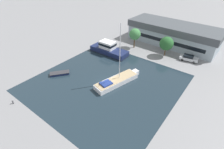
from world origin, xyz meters
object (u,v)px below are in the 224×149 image
(quay_tree_near_building, at_px, (166,44))
(sailboat_moored, at_px, (117,81))
(motor_cruiser, at_px, (109,49))
(quay_tree_by_water, at_px, (135,34))
(warehouse_building, at_px, (173,34))
(small_dinghy, at_px, (60,73))
(parked_car, at_px, (189,58))

(quay_tree_near_building, bearing_deg, sailboat_moored, -98.85)
(sailboat_moored, bearing_deg, motor_cruiser, 149.89)
(sailboat_moored, bearing_deg, quay_tree_by_water, 124.71)
(sailboat_moored, bearing_deg, warehouse_building, 101.89)
(quay_tree_near_building, height_order, quay_tree_by_water, quay_tree_by_water)
(warehouse_building, bearing_deg, small_dinghy, -110.60)
(sailboat_moored, height_order, small_dinghy, sailboat_moored)
(quay_tree_near_building, bearing_deg, motor_cruiser, -148.12)
(warehouse_building, distance_m, small_dinghy, 36.03)
(warehouse_building, distance_m, motor_cruiser, 21.06)
(parked_car, height_order, small_dinghy, parked_car)
(sailboat_moored, xyz_separation_m, motor_cruiser, (-10.45, 10.22, 0.56))
(quay_tree_near_building, relative_size, parked_car, 1.13)
(parked_car, distance_m, motor_cruiser, 21.70)
(warehouse_building, bearing_deg, quay_tree_by_water, -126.38)
(small_dinghy, bearing_deg, warehouse_building, -74.66)
(parked_car, bearing_deg, small_dinghy, -50.28)
(parked_car, height_order, motor_cruiser, motor_cruiser)
(quay_tree_by_water, distance_m, parked_car, 16.21)
(warehouse_building, distance_m, sailboat_moored, 27.83)
(quay_tree_by_water, xyz_separation_m, parked_car, (15.74, 1.81, -3.41))
(small_dinghy, bearing_deg, motor_cruiser, -60.05)
(quay_tree_near_building, xyz_separation_m, quay_tree_by_water, (-9.54, -0.67, 0.59))
(small_dinghy, bearing_deg, quay_tree_by_water, -66.50)
(quay_tree_by_water, bearing_deg, quay_tree_near_building, 4.03)
(quay_tree_near_building, height_order, motor_cruiser, quay_tree_near_building)
(quay_tree_by_water, height_order, sailboat_moored, sailboat_moored)
(small_dinghy, bearing_deg, sailboat_moored, -118.70)
(warehouse_building, xyz_separation_m, small_dinghy, (-13.78, -33.16, -2.87))
(quay_tree_near_building, height_order, small_dinghy, quay_tree_near_building)
(quay_tree_near_building, relative_size, small_dinghy, 1.23)
(quay_tree_by_water, relative_size, parked_car, 1.21)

